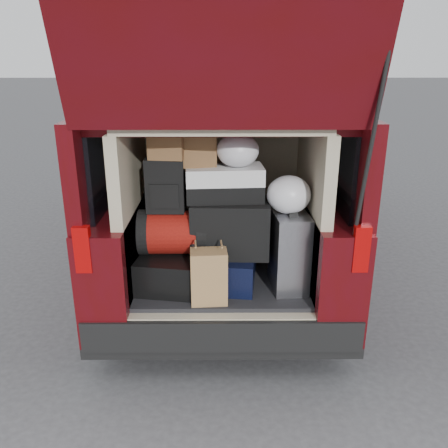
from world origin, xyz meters
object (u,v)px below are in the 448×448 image
(black_hardshell, at_px, (174,266))
(navy_hardshell, at_px, (225,267))
(twotone_duffel, at_px, (224,183))
(silver_roller, at_px, (289,251))
(black_soft_case, at_px, (230,228))
(backpack, at_px, (165,185))
(kraft_bag, at_px, (209,277))
(red_duffel, at_px, (173,232))

(black_hardshell, bearing_deg, navy_hardshell, 8.33)
(navy_hardshell, distance_m, twotone_duffel, 0.63)
(silver_roller, bearing_deg, black_hardshell, 169.23)
(black_soft_case, bearing_deg, navy_hardshell, 156.62)
(silver_roller, height_order, backpack, backpack)
(black_soft_case, bearing_deg, twotone_duffel, 134.73)
(backpack, bearing_deg, twotone_duffel, 6.44)
(black_hardshell, xyz_separation_m, twotone_duffel, (0.37, 0.02, 0.63))
(kraft_bag, height_order, backpack, backpack)
(kraft_bag, height_order, twotone_duffel, twotone_duffel)
(black_hardshell, distance_m, red_duffel, 0.28)
(black_hardshell, xyz_separation_m, silver_roller, (0.83, -0.09, 0.16))
(black_soft_case, bearing_deg, red_duffel, -177.33)
(black_soft_case, bearing_deg, silver_roller, -7.10)
(silver_roller, bearing_deg, navy_hardshell, 164.67)
(black_hardshell, relative_size, red_duffel, 1.27)
(kraft_bag, height_order, black_soft_case, black_soft_case)
(twotone_duffel, bearing_deg, backpack, -177.97)
(black_hardshell, height_order, backpack, backpack)
(black_soft_case, bearing_deg, backpack, -177.90)
(navy_hardshell, relative_size, silver_roller, 0.96)
(silver_roller, distance_m, black_soft_case, 0.45)
(black_soft_case, bearing_deg, black_hardshell, 179.30)
(silver_roller, bearing_deg, kraft_bag, -163.00)
(red_duffel, bearing_deg, backpack, 173.33)
(backpack, distance_m, twotone_duffel, 0.41)
(navy_hardshell, xyz_separation_m, kraft_bag, (-0.11, -0.31, 0.07))
(navy_hardshell, xyz_separation_m, twotone_duffel, (-0.00, 0.03, 0.63))
(navy_hardshell, height_order, kraft_bag, kraft_bag)
(navy_hardshell, distance_m, backpack, 0.75)
(red_duffel, distance_m, black_soft_case, 0.41)
(red_duffel, bearing_deg, black_soft_case, -0.38)
(navy_hardshell, xyz_separation_m, red_duffel, (-0.37, -0.02, 0.28))
(black_soft_case, relative_size, twotone_duffel, 1.03)
(black_soft_case, height_order, twotone_duffel, twotone_duffel)
(navy_hardshell, height_order, twotone_duffel, twotone_duffel)
(navy_hardshell, bearing_deg, red_duffel, -169.96)
(silver_roller, distance_m, backpack, 0.99)
(navy_hardshell, bearing_deg, silver_roller, -3.91)
(black_hardshell, distance_m, navy_hardshell, 0.38)
(red_duffel, xyz_separation_m, black_soft_case, (0.41, 0.00, 0.03))
(silver_roller, relative_size, twotone_duffel, 1.05)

